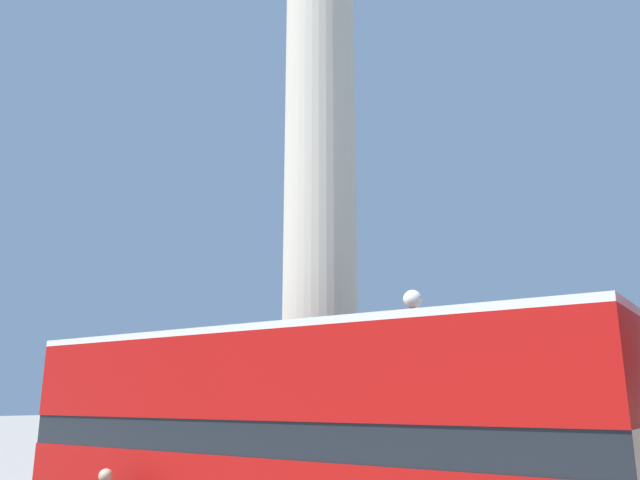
% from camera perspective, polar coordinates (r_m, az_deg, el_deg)
% --- Properties ---
extents(monument_column, '(6.02, 6.02, 26.07)m').
position_cam_1_polar(monument_column, '(18.07, 0.00, 5.74)').
color(monument_column, '#BCB29E').
rests_on(monument_column, ground_plane).
extents(bus_b, '(11.19, 2.80, 4.14)m').
position_cam_1_polar(bus_b, '(11.20, -2.93, -17.61)').
color(bus_b, '#A80F0C').
rests_on(bus_b, ground_plane).
extents(street_lamp, '(0.40, 0.40, 5.14)m').
position_cam_1_polar(street_lamp, '(12.97, 8.82, -14.92)').
color(street_lamp, black).
rests_on(street_lamp, ground_plane).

